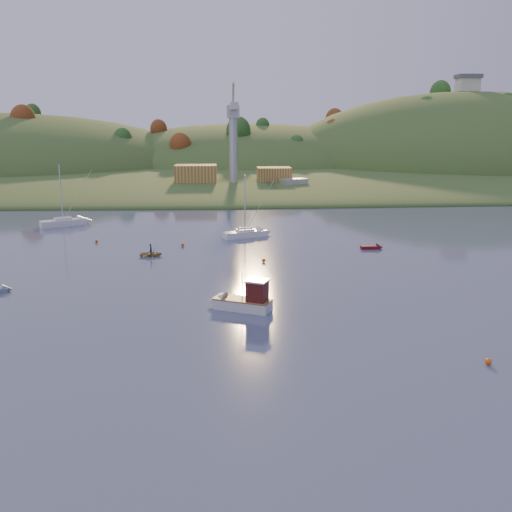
{
  "coord_description": "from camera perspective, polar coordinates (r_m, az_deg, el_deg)",
  "views": [
    {
      "loc": [
        -1.19,
        -30.52,
        18.02
      ],
      "look_at": [
        2.59,
        32.01,
        3.39
      ],
      "focal_mm": 40.0,
      "sensor_mm": 36.0,
      "label": 1
    }
  ],
  "objects": [
    {
      "name": "wharf",
      "position": [
        153.57,
        -1.13,
        6.86
      ],
      "size": [
        42.0,
        16.0,
        2.4
      ],
      "primitive_type": "cube",
      "color": "slate",
      "rests_on": "ground"
    },
    {
      "name": "work_vessel",
      "position": [
        149.66,
        3.82,
        6.75
      ],
      "size": [
        16.46,
        10.9,
        3.99
      ],
      "rotation": [
        0.0,
        0.0,
        0.38
      ],
      "color": "slate",
      "rests_on": "ground"
    },
    {
      "name": "shore_slope",
      "position": [
        196.35,
        -3.12,
        7.86
      ],
      "size": [
        640.0,
        150.0,
        7.0
      ],
      "primitive_type": "ellipsoid",
      "color": "#3A5321",
      "rests_on": "ground"
    },
    {
      "name": "shed_west",
      "position": [
        154.24,
        -6.03,
        8.16
      ],
      "size": [
        11.0,
        8.0,
        4.8
      ],
      "primitive_type": "cube",
      "color": "brown",
      "rests_on": "wharf"
    },
    {
      "name": "sailboat_near",
      "position": [
        108.34,
        -18.72,
        3.26
      ],
      "size": [
        8.08,
        5.79,
        10.95
      ],
      "rotation": [
        0.0,
        0.0,
        0.49
      ],
      "color": "silver",
      "rests_on": "ground"
    },
    {
      "name": "buoy_1",
      "position": [
        75.69,
        0.78,
        -0.43
      ],
      "size": [
        0.5,
        0.5,
        0.5
      ],
      "primitive_type": "sphere",
      "color": "#E2570B",
      "rests_on": "ground"
    },
    {
      "name": "hill_center",
      "position": [
        241.45,
        -0.8,
        8.87
      ],
      "size": [
        140.0,
        120.0,
        36.0
      ],
      "primitive_type": "ellipsoid",
      "color": "#3A5321",
      "rests_on": "ground"
    },
    {
      "name": "ground",
      "position": [
        35.46,
        -1.11,
        -17.4
      ],
      "size": [
        500.0,
        500.0,
        0.0
      ],
      "primitive_type": "plane",
      "color": "#364259",
      "rests_on": "ground"
    },
    {
      "name": "shed_east",
      "position": [
        155.77,
        1.8,
        8.12
      ],
      "size": [
        9.0,
        7.0,
        4.0
      ],
      "primitive_type": "cube",
      "color": "brown",
      "rests_on": "wharf"
    },
    {
      "name": "red_tender",
      "position": [
        85.58,
        11.78,
        0.87
      ],
      "size": [
        3.31,
        1.15,
        1.13
      ],
      "rotation": [
        0.0,
        0.0,
        0.01
      ],
      "color": "#570C14",
      "rests_on": "ground"
    },
    {
      "name": "buoy_0",
      "position": [
        47.71,
        22.22,
        -9.76
      ],
      "size": [
        0.5,
        0.5,
        0.5
      ],
      "primitive_type": "sphere",
      "color": "#E2570B",
      "rests_on": "ground"
    },
    {
      "name": "far_shore",
      "position": [
        261.15,
        -3.23,
        9.17
      ],
      "size": [
        620.0,
        220.0,
        1.5
      ],
      "primitive_type": "cube",
      "color": "#3A5321",
      "rests_on": "ground"
    },
    {
      "name": "dock_crane",
      "position": [
        148.95,
        -2.28,
        12.81
      ],
      "size": [
        3.2,
        28.0,
        20.3
      ],
      "color": "#B7B7BC",
      "rests_on": "wharf"
    },
    {
      "name": "sailboat_far",
      "position": [
        92.31,
        -1.11,
        2.31
      ],
      "size": [
        7.52,
        4.79,
        10.04
      ],
      "rotation": [
        0.0,
        0.0,
        0.4
      ],
      "color": "white",
      "rests_on": "ground"
    },
    {
      "name": "fishing_boat",
      "position": [
        56.65,
        -1.79,
        -4.4
      ],
      "size": [
        6.96,
        4.73,
        4.28
      ],
      "rotation": [
        0.0,
        0.0,
        2.7
      ],
      "color": "silver",
      "rests_on": "ground"
    },
    {
      "name": "hilltop_house",
      "position": [
        245.66,
        20.42,
        15.95
      ],
      "size": [
        9.0,
        7.0,
        6.45
      ],
      "color": "beige",
      "rests_on": "hill_right"
    },
    {
      "name": "paddler",
      "position": [
        80.31,
        -10.46,
        0.51
      ],
      "size": [
        0.38,
        0.56,
        1.5
      ],
      "primitive_type": "imported",
      "rotation": [
        0.0,
        0.0,
        1.61
      ],
      "color": "black",
      "rests_on": "ground"
    },
    {
      "name": "canoe",
      "position": [
        80.4,
        -10.45,
        0.21
      ],
      "size": [
        3.2,
        2.34,
        0.64
      ],
      "primitive_type": "imported",
      "rotation": [
        0.0,
        0.0,
        1.61
      ],
      "color": "#9B8855",
      "rests_on": "ground"
    },
    {
      "name": "buoy_2",
      "position": [
        91.43,
        -15.66,
        1.45
      ],
      "size": [
        0.5,
        0.5,
        0.5
      ],
      "primitive_type": "sphere",
      "color": "#E2570B",
      "rests_on": "ground"
    },
    {
      "name": "buoy_3",
      "position": [
        86.04,
        -7.35,
        1.12
      ],
      "size": [
        0.5,
        0.5,
        0.5
      ],
      "primitive_type": "sphere",
      "color": "#E2570B",
      "rests_on": "ground"
    },
    {
      "name": "hillside_trees",
      "position": [
        216.28,
        -3.16,
        8.35
      ],
      "size": [
        280.0,
        50.0,
        32.0
      ],
      "primitive_type": null,
      "color": "#264D1B",
      "rests_on": "ground"
    },
    {
      "name": "hill_right",
      "position": [
        245.84,
        19.8,
        8.18
      ],
      "size": [
        150.0,
        130.0,
        60.0
      ],
      "primitive_type": "ellipsoid",
      "color": "#3A5321",
      "rests_on": "ground"
    },
    {
      "name": "grey_dinghy",
      "position": [
        68.31,
        -24.18,
        -3.12
      ],
      "size": [
        3.43,
        2.17,
        1.2
      ],
      "rotation": [
        0.0,
        0.0,
        0.33
      ],
      "color": "slate",
      "rests_on": "ground"
    }
  ]
}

